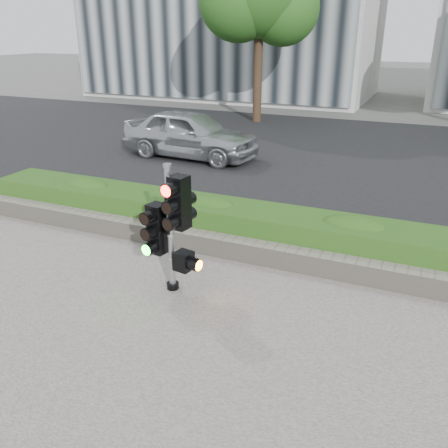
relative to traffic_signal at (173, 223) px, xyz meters
The scene contains 7 objects.
ground 1.47m from the traffic_signal, 34.21° to the right, with size 120.00×120.00×0.00m, color #51514C.
road 9.56m from the traffic_signal, 85.18° to the left, with size 60.00×13.00×0.02m, color black.
curb 2.92m from the traffic_signal, 72.99° to the left, with size 60.00×0.25×0.12m, color gray.
stone_wall 1.82m from the traffic_signal, 59.57° to the left, with size 12.00×0.32×0.34m, color gray.
hedge 2.28m from the traffic_signal, 68.33° to the left, with size 12.00×1.00×0.68m, color #508529.
traffic_signal is the anchor object (origin of this frame).
car_silver 8.09m from the traffic_signal, 115.45° to the left, with size 1.71×4.26×1.45m, color #ACAFB4.
Camera 1 is at (2.41, -4.98, 3.71)m, focal length 38.00 mm.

